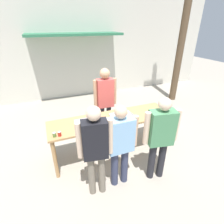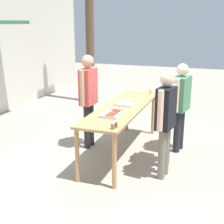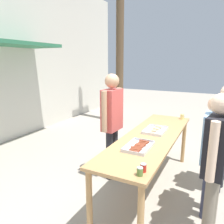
{
  "view_description": "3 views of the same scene",
  "coord_description": "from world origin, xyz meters",
  "px_view_note": "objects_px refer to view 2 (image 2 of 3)",
  "views": [
    {
      "loc": [
        -1.2,
        -3.04,
        2.73
      ],
      "look_at": [
        0.0,
        0.0,
        1.07
      ],
      "focal_mm": 28.0,
      "sensor_mm": 36.0,
      "label": 1
    },
    {
      "loc": [
        -5.23,
        -1.7,
        2.42
      ],
      "look_at": [
        -0.54,
        0.0,
        0.97
      ],
      "focal_mm": 50.0,
      "sensor_mm": 36.0,
      "label": 2
    },
    {
      "loc": [
        -3.07,
        -0.9,
        2.02
      ],
      "look_at": [
        0.1,
        0.72,
        1.18
      ],
      "focal_mm": 35.0,
      "sensor_mm": 36.0,
      "label": 3
    }
  ],
  "objects_px": {
    "condiment_jar_mustard": "(113,126)",
    "condiment_jar_ketchup": "(115,124)",
    "beer_cup": "(151,92)",
    "person_customer_waiting_in_line": "(167,112)",
    "food_tray_sausages": "(112,114)",
    "person_server_behind_table": "(88,93)",
    "utility_pole": "(89,6)",
    "person_customer_with_cup": "(181,100)",
    "person_customer_holding_hotdog": "(166,116)",
    "food_tray_buns": "(126,103)"
  },
  "relations": [
    {
      "from": "beer_cup",
      "to": "utility_pole",
      "type": "xyz_separation_m",
      "value": [
        2.26,
        2.41,
        1.89
      ]
    },
    {
      "from": "utility_pole",
      "to": "person_customer_waiting_in_line",
      "type": "bearing_deg",
      "value": -140.47
    },
    {
      "from": "condiment_jar_ketchup",
      "to": "person_server_behind_table",
      "type": "xyz_separation_m",
      "value": [
        1.22,
        0.98,
        0.14
      ]
    },
    {
      "from": "beer_cup",
      "to": "person_customer_waiting_in_line",
      "type": "height_order",
      "value": "person_customer_waiting_in_line"
    },
    {
      "from": "person_customer_waiting_in_line",
      "to": "person_customer_holding_hotdog",
      "type": "bearing_deg",
      "value": 7.28
    },
    {
      "from": "food_tray_sausages",
      "to": "person_customer_waiting_in_line",
      "type": "distance_m",
      "value": 0.93
    },
    {
      "from": "condiment_jar_mustard",
      "to": "condiment_jar_ketchup",
      "type": "height_order",
      "value": "same"
    },
    {
      "from": "food_tray_sausages",
      "to": "food_tray_buns",
      "type": "height_order",
      "value": "food_tray_buns"
    },
    {
      "from": "food_tray_sausages",
      "to": "person_customer_holding_hotdog",
      "type": "bearing_deg",
      "value": -96.16
    },
    {
      "from": "utility_pole",
      "to": "person_customer_with_cup",
      "type": "bearing_deg",
      "value": -133.07
    },
    {
      "from": "condiment_jar_ketchup",
      "to": "utility_pole",
      "type": "relative_size",
      "value": 0.02
    },
    {
      "from": "person_server_behind_table",
      "to": "utility_pole",
      "type": "height_order",
      "value": "utility_pole"
    },
    {
      "from": "person_customer_with_cup",
      "to": "condiment_jar_mustard",
      "type": "bearing_deg",
      "value": -11.59
    },
    {
      "from": "condiment_jar_mustard",
      "to": "person_customer_waiting_in_line",
      "type": "relative_size",
      "value": 0.05
    },
    {
      "from": "condiment_jar_mustard",
      "to": "beer_cup",
      "type": "bearing_deg",
      "value": 0.12
    },
    {
      "from": "food_tray_buns",
      "to": "person_server_behind_table",
      "type": "distance_m",
      "value": 0.75
    },
    {
      "from": "food_tray_buns",
      "to": "condiment_jar_ketchup",
      "type": "height_order",
      "value": "condiment_jar_ketchup"
    },
    {
      "from": "person_server_behind_table",
      "to": "beer_cup",
      "type": "bearing_deg",
      "value": -38.58
    },
    {
      "from": "condiment_jar_ketchup",
      "to": "person_customer_holding_hotdog",
      "type": "xyz_separation_m",
      "value": [
        0.48,
        -0.65,
        0.07
      ]
    },
    {
      "from": "beer_cup",
      "to": "person_customer_holding_hotdog",
      "type": "xyz_separation_m",
      "value": [
        -1.84,
        -0.66,
        0.06
      ]
    },
    {
      "from": "condiment_jar_ketchup",
      "to": "utility_pole",
      "type": "height_order",
      "value": "utility_pole"
    },
    {
      "from": "person_customer_holding_hotdog",
      "to": "beer_cup",
      "type": "bearing_deg",
      "value": -151.27
    },
    {
      "from": "condiment_jar_mustard",
      "to": "person_customer_with_cup",
      "type": "xyz_separation_m",
      "value": [
        1.74,
        -0.72,
        0.04
      ]
    },
    {
      "from": "condiment_jar_ketchup",
      "to": "person_customer_holding_hotdog",
      "type": "relative_size",
      "value": 0.05
    },
    {
      "from": "person_customer_holding_hotdog",
      "to": "person_customer_waiting_in_line",
      "type": "xyz_separation_m",
      "value": [
        0.45,
        0.06,
        -0.08
      ]
    },
    {
      "from": "person_customer_holding_hotdog",
      "to": "utility_pole",
      "type": "relative_size",
      "value": 0.31
    },
    {
      "from": "food_tray_sausages",
      "to": "person_customer_waiting_in_line",
      "type": "xyz_separation_m",
      "value": [
        0.35,
        -0.86,
        0.02
      ]
    },
    {
      "from": "utility_pole",
      "to": "beer_cup",
      "type": "bearing_deg",
      "value": -133.17
    },
    {
      "from": "utility_pole",
      "to": "condiment_jar_ketchup",
      "type": "bearing_deg",
      "value": -152.17
    },
    {
      "from": "person_server_behind_table",
      "to": "person_customer_with_cup",
      "type": "bearing_deg",
      "value": -73.0
    },
    {
      "from": "food_tray_sausages",
      "to": "food_tray_buns",
      "type": "relative_size",
      "value": 1.0
    },
    {
      "from": "food_tray_sausages",
      "to": "food_tray_buns",
      "type": "bearing_deg",
      "value": 0.05
    },
    {
      "from": "condiment_jar_mustard",
      "to": "food_tray_sausages",
      "type": "bearing_deg",
      "value": 21.07
    },
    {
      "from": "food_tray_buns",
      "to": "person_customer_holding_hotdog",
      "type": "height_order",
      "value": "person_customer_holding_hotdog"
    },
    {
      "from": "food_tray_buns",
      "to": "utility_pole",
      "type": "height_order",
      "value": "utility_pole"
    },
    {
      "from": "person_customer_holding_hotdog",
      "to": "person_customer_with_cup",
      "type": "height_order",
      "value": "person_customer_holding_hotdog"
    },
    {
      "from": "food_tray_buns",
      "to": "beer_cup",
      "type": "relative_size",
      "value": 4.73
    },
    {
      "from": "person_customer_with_cup",
      "to": "person_customer_waiting_in_line",
      "type": "xyz_separation_m",
      "value": [
        -0.72,
        0.12,
        -0.05
      ]
    },
    {
      "from": "condiment_jar_mustard",
      "to": "person_customer_holding_hotdog",
      "type": "distance_m",
      "value": 0.87
    },
    {
      "from": "food_tray_buns",
      "to": "person_customer_waiting_in_line",
      "type": "bearing_deg",
      "value": -116.74
    },
    {
      "from": "condiment_jar_mustard",
      "to": "beer_cup",
      "type": "relative_size",
      "value": 0.87
    },
    {
      "from": "food_tray_sausages",
      "to": "person_server_behind_table",
      "type": "xyz_separation_m",
      "value": [
        0.65,
        0.72,
        0.17
      ]
    },
    {
      "from": "food_tray_sausages",
      "to": "person_customer_holding_hotdog",
      "type": "relative_size",
      "value": 0.28
    },
    {
      "from": "person_customer_waiting_in_line",
      "to": "beer_cup",
      "type": "bearing_deg",
      "value": -156.26
    },
    {
      "from": "person_customer_with_cup",
      "to": "utility_pole",
      "type": "height_order",
      "value": "utility_pole"
    },
    {
      "from": "condiment_jar_ketchup",
      "to": "person_customer_waiting_in_line",
      "type": "height_order",
      "value": "person_customer_waiting_in_line"
    },
    {
      "from": "condiment_jar_ketchup",
      "to": "person_customer_waiting_in_line",
      "type": "relative_size",
      "value": 0.05
    },
    {
      "from": "food_tray_sausages",
      "to": "person_server_behind_table",
      "type": "relative_size",
      "value": 0.26
    },
    {
      "from": "person_customer_with_cup",
      "to": "food_tray_buns",
      "type": "bearing_deg",
      "value": -62.66
    },
    {
      "from": "condiment_jar_ketchup",
      "to": "person_customer_waiting_in_line",
      "type": "distance_m",
      "value": 1.1
    }
  ]
}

